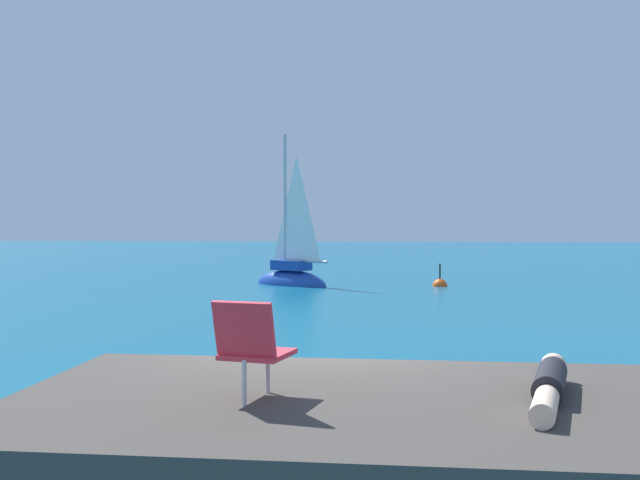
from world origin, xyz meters
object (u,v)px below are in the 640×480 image
object	(u,v)px
beach_chair	(252,345)
marker_buoy	(440,286)
sailboat_near	(292,276)
person_sunbather	(549,384)

from	to	relation	value
beach_chair	marker_buoy	distance (m)	23.48
beach_chair	sailboat_near	bearing A→B (deg)	19.93
sailboat_near	beach_chair	bearing A→B (deg)	130.50
person_sunbather	marker_buoy	world-z (taller)	person_sunbather
beach_chair	marker_buoy	size ratio (longest dim) A/B	0.71
sailboat_near	marker_buoy	bearing A→B (deg)	-146.19
sailboat_near	person_sunbather	distance (m)	23.51
marker_buoy	beach_chair	bearing A→B (deg)	-98.23
person_sunbather	marker_buoy	distance (m)	22.99
beach_chair	marker_buoy	world-z (taller)	beach_chair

